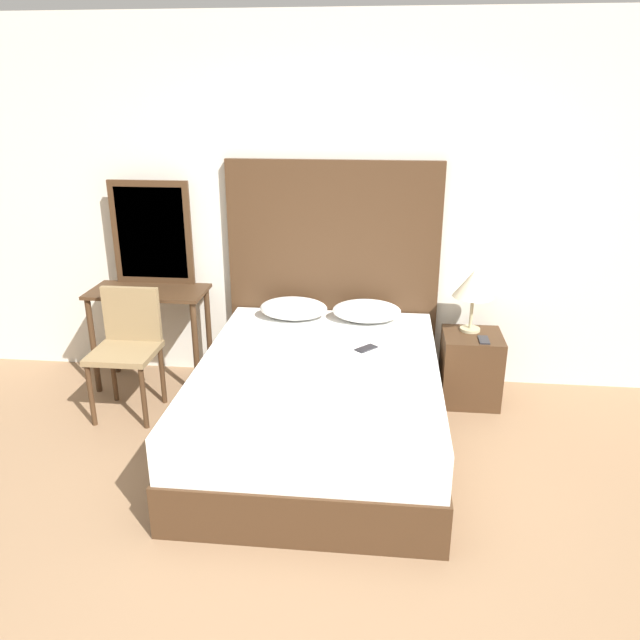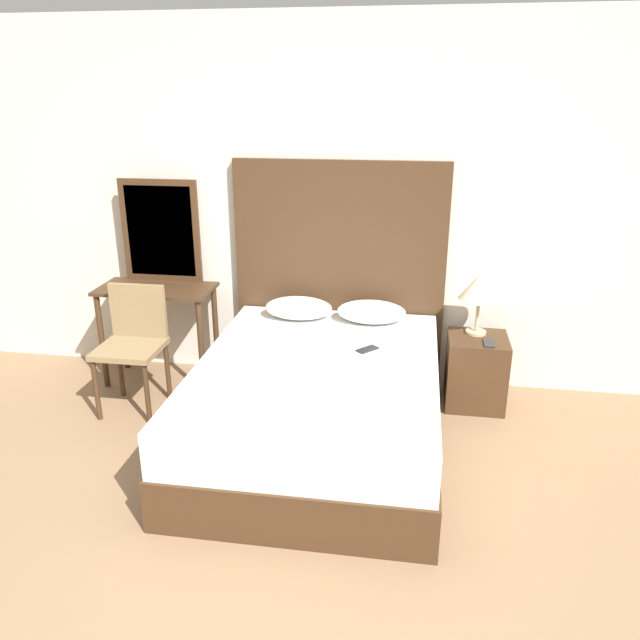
# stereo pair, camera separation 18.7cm
# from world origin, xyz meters

# --- Properties ---
(ground_plane) EXTENTS (16.00, 16.00, 0.00)m
(ground_plane) POSITION_xyz_m (0.00, 0.00, 0.00)
(ground_plane) COLOR #8C6B4C
(wall_back) EXTENTS (10.00, 0.06, 2.70)m
(wall_back) POSITION_xyz_m (0.00, 2.61, 1.35)
(wall_back) COLOR silver
(wall_back) RESTS_ON ground_plane
(bed) EXTENTS (1.52, 2.01, 0.58)m
(bed) POSITION_xyz_m (0.02, 1.50, 0.29)
(bed) COLOR #422B19
(bed) RESTS_ON ground_plane
(headboard) EXTENTS (1.59, 0.05, 1.71)m
(headboard) POSITION_xyz_m (0.02, 2.53, 0.86)
(headboard) COLOR #422B19
(headboard) RESTS_ON ground_plane
(pillow_left) EXTENTS (0.50, 0.33, 0.15)m
(pillow_left) POSITION_xyz_m (-0.25, 2.29, 0.66)
(pillow_left) COLOR white
(pillow_left) RESTS_ON bed
(pillow_right) EXTENTS (0.50, 0.33, 0.15)m
(pillow_right) POSITION_xyz_m (0.29, 2.29, 0.66)
(pillow_right) COLOR white
(pillow_right) RESTS_ON bed
(phone_on_bed) EXTENTS (0.15, 0.16, 0.01)m
(phone_on_bed) POSITION_xyz_m (0.31, 1.75, 0.59)
(phone_on_bed) COLOR #232328
(phone_on_bed) RESTS_ON bed
(nightstand) EXTENTS (0.42, 0.41, 0.52)m
(nightstand) POSITION_xyz_m (1.07, 2.24, 0.26)
(nightstand) COLOR #422B19
(nightstand) RESTS_ON ground_plane
(table_lamp) EXTENTS (0.29, 0.29, 0.46)m
(table_lamp) POSITION_xyz_m (1.05, 2.32, 0.87)
(table_lamp) COLOR tan
(table_lamp) RESTS_ON nightstand
(phone_on_nightstand) EXTENTS (0.07, 0.15, 0.01)m
(phone_on_nightstand) POSITION_xyz_m (1.13, 2.14, 0.53)
(phone_on_nightstand) COLOR #232328
(phone_on_nightstand) RESTS_ON nightstand
(vanity_desk) EXTENTS (0.87, 0.43, 0.77)m
(vanity_desk) POSITION_xyz_m (-1.35, 2.26, 0.61)
(vanity_desk) COLOR #422B19
(vanity_desk) RESTS_ON ground_plane
(vanity_mirror) EXTENTS (0.61, 0.03, 0.78)m
(vanity_mirror) POSITION_xyz_m (-1.35, 2.45, 1.17)
(vanity_mirror) COLOR #422B19
(vanity_mirror) RESTS_ON vanity_desk
(chair) EXTENTS (0.43, 0.43, 0.89)m
(chair) POSITION_xyz_m (-1.36, 1.85, 0.52)
(chair) COLOR olive
(chair) RESTS_ON ground_plane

